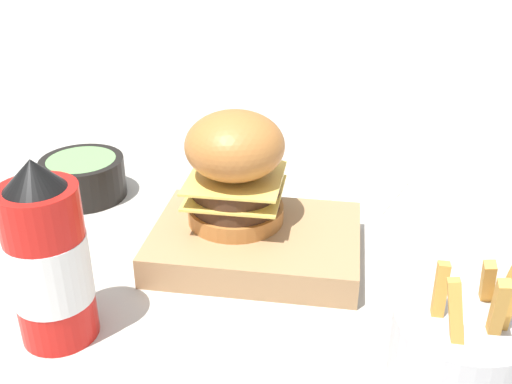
# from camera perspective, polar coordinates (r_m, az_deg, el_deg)

# --- Properties ---
(ground_plane) EXTENTS (6.00, 6.00, 0.00)m
(ground_plane) POSITION_cam_1_polar(r_m,az_deg,el_deg) (0.80, -2.03, -3.12)
(ground_plane) COLOR #B7B2A8
(serving_board) EXTENTS (0.25, 0.18, 0.04)m
(serving_board) POSITION_cam_1_polar(r_m,az_deg,el_deg) (0.73, -0.00, -4.85)
(serving_board) COLOR #A37A51
(serving_board) RESTS_ON ground_plane
(burger) EXTENTS (0.12, 0.12, 0.14)m
(burger) POSITION_cam_1_polar(r_m,az_deg,el_deg) (0.71, -2.00, 2.34)
(burger) COLOR #AD6B33
(burger) RESTS_ON serving_board
(ketchup_bottle) EXTENTS (0.08, 0.08, 0.19)m
(ketchup_bottle) POSITION_cam_1_polar(r_m,az_deg,el_deg) (0.60, -19.14, -6.19)
(ketchup_bottle) COLOR red
(ketchup_bottle) RESTS_ON ground_plane
(fries_basket) EXTENTS (0.12, 0.12, 0.15)m
(fries_basket) POSITION_cam_1_polar(r_m,az_deg,el_deg) (0.57, 18.78, -14.23)
(fries_basket) COLOR #B7B7BC
(fries_basket) RESTS_ON ground_plane
(side_bowl) EXTENTS (0.12, 0.12, 0.06)m
(side_bowl) POSITION_cam_1_polar(r_m,az_deg,el_deg) (0.90, -16.12, 1.41)
(side_bowl) COLOR black
(side_bowl) RESTS_ON ground_plane
(spoon) EXTENTS (0.15, 0.08, 0.01)m
(spoon) POSITION_cam_1_polar(r_m,az_deg,el_deg) (0.72, 20.88, -8.26)
(spoon) COLOR silver
(spoon) RESTS_ON ground_plane
(ketchup_puddle) EXTENTS (0.05, 0.05, 0.00)m
(ketchup_puddle) POSITION_cam_1_polar(r_m,az_deg,el_deg) (0.93, -4.10, 1.48)
(ketchup_puddle) COLOR #B21E14
(ketchup_puddle) RESTS_ON ground_plane
(parchment_square) EXTENTS (0.19, 0.19, 0.00)m
(parchment_square) POSITION_cam_1_polar(r_m,az_deg,el_deg) (0.93, 9.33, 0.95)
(parchment_square) COLOR beige
(parchment_square) RESTS_ON ground_plane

